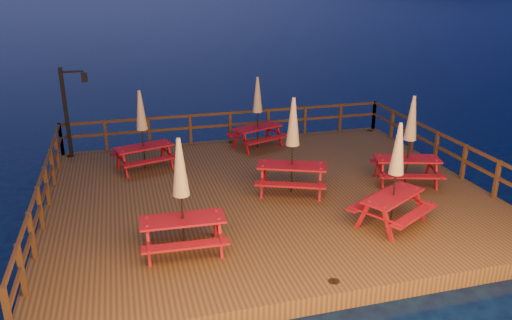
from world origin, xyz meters
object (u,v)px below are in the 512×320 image
Objects in this scene: lamp_post at (70,104)px; picnic_table_1 at (181,194)px; picnic_table_0 at (396,173)px; picnic_table_2 at (293,144)px.

picnic_table_1 is (2.68, -7.16, -0.44)m from lamp_post.
picnic_table_2 reaches higher than picnic_table_0.
lamp_post is 1.16× the size of picnic_table_0.
lamp_post is at bearing 107.01° from picnic_table_0.
picnic_table_0 is 0.99× the size of picnic_table_1.
picnic_table_2 is (3.34, 2.40, 0.05)m from picnic_table_1.
picnic_table_1 is (-5.06, 0.07, 0.02)m from picnic_table_0.
lamp_post is 1.10× the size of picnic_table_2.
picnic_table_1 is at bearing -69.48° from lamp_post.
lamp_post is 7.69m from picnic_table_2.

